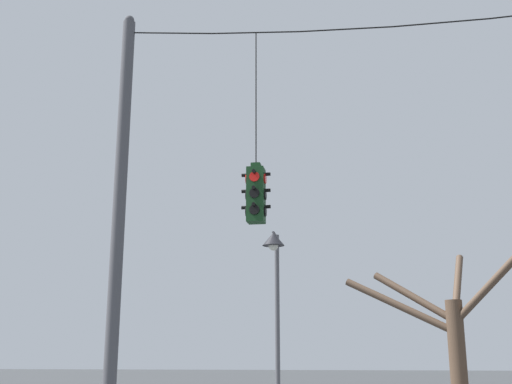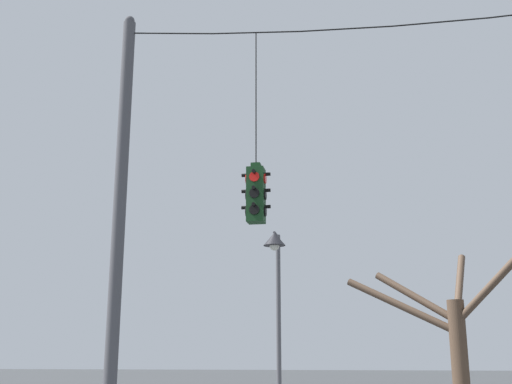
# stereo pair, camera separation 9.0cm
# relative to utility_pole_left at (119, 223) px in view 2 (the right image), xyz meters

# --- Properties ---
(utility_pole_left) EXTENTS (0.27, 0.27, 9.34)m
(utility_pole_left) POSITION_rel_utility_pole_left_xyz_m (0.00, 0.00, 0.00)
(utility_pole_left) COLOR #4C4C51
(utility_pole_left) RESTS_ON ground_plane
(span_wire) EXTENTS (13.26, 0.03, 0.42)m
(span_wire) POSITION_rel_utility_pole_left_xyz_m (6.63, 0.00, 4.01)
(span_wire) COLOR black
(traffic_light_near_right_pole) EXTENTS (0.58, 0.58, 4.11)m
(traffic_light_near_right_pole) POSITION_rel_utility_pole_left_xyz_m (2.85, -0.00, 0.49)
(traffic_light_near_right_pole) COLOR #143819
(street_lamp) EXTENTS (0.55, 0.94, 5.09)m
(street_lamp) POSITION_rel_utility_pole_left_xyz_m (2.68, 3.75, -0.68)
(street_lamp) COLOR #515156
(street_lamp) RESTS_ON ground_plane
(bare_tree) EXTENTS (4.77, 3.04, 4.93)m
(bare_tree) POSITION_rel_utility_pole_left_xyz_m (7.04, 5.85, -2.15)
(bare_tree) COLOR brown
(bare_tree) RESTS_ON ground_plane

